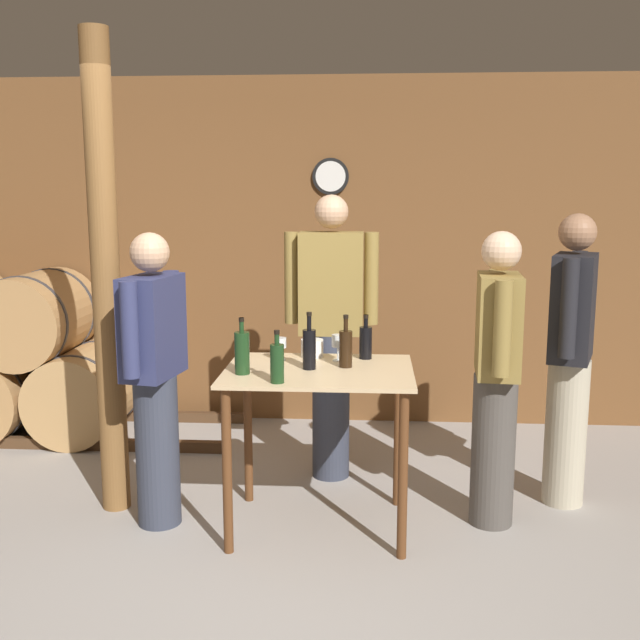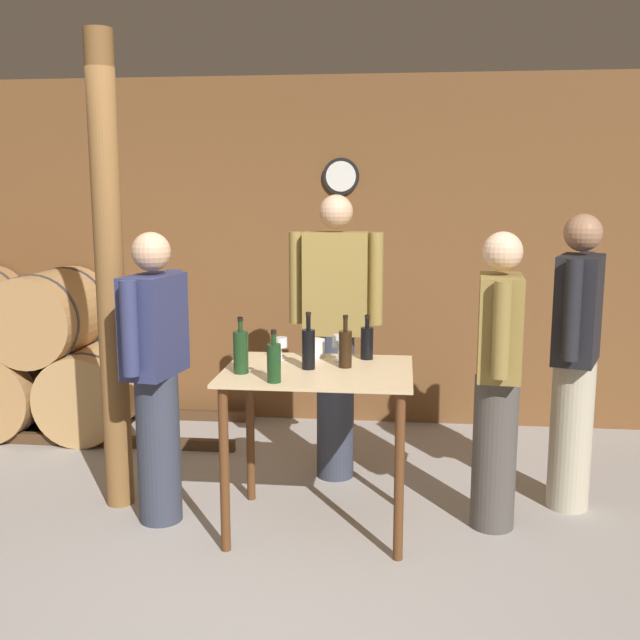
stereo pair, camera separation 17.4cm
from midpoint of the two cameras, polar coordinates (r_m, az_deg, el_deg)
The scene contains 17 objects.
ground_plane at distance 3.80m, azimuth -3.69°, elevation -19.20°, with size 14.00×14.00×0.00m, color #9E9993.
back_wall at distance 5.91m, azimuth 0.54°, elevation 5.12°, with size 8.40×0.08×2.70m.
barrel_rack at distance 6.24m, azimuth -21.77°, elevation -2.77°, with size 3.67×0.87×1.25m.
tasting_table at distance 4.05m, azimuth 1.08°, elevation -6.13°, with size 1.01×0.78×0.90m.
wooden_post at distance 4.38m, azimuth -14.62°, elevation 3.08°, with size 0.16×0.16×2.70m.
wine_bottle_far_left at distance 3.91m, azimuth -4.79°, elevation -2.39°, with size 0.08×0.08×0.30m.
wine_bottle_left at distance 3.72m, azimuth -2.20°, elevation -3.20°, with size 0.07×0.07×0.27m.
wine_bottle_center at distance 3.99m, azimuth 0.36°, elevation -2.12°, with size 0.07×0.07×0.31m.
wine_bottle_right at distance 4.03m, azimuth 3.17°, elevation -2.12°, with size 0.07×0.07×0.29m.
wine_bottle_far_right at distance 4.24m, azimuth 4.77°, elevation -1.68°, with size 0.07×0.07×0.25m.
wine_glass_near_left at distance 4.21m, azimuth -1.78°, elevation -1.80°, with size 0.07×0.07×0.13m.
wine_glass_near_center at distance 4.19m, azimuth 2.63°, elevation -1.68°, with size 0.07×0.07×0.15m.
ice_bucket at distance 4.29m, azimuth 0.67°, elevation -2.15°, with size 0.13×0.13×0.10m.
person_host at distance 4.73m, azimuth 2.25°, elevation -0.81°, with size 0.59×0.24×1.82m.
person_visitor_with_scarf at distance 4.16m, azimuth 14.55°, elevation -4.11°, with size 0.25×0.59×1.63m.
person_visitor_bearded at distance 4.19m, azimuth -11.25°, elevation -3.95°, with size 0.29×0.58×1.63m.
person_visitor_near_door at distance 4.54m, azimuth 19.94°, elevation -2.62°, with size 0.34×0.56×1.72m.
Camera 2 is at (0.68, -3.26, 1.85)m, focal length 42.00 mm.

